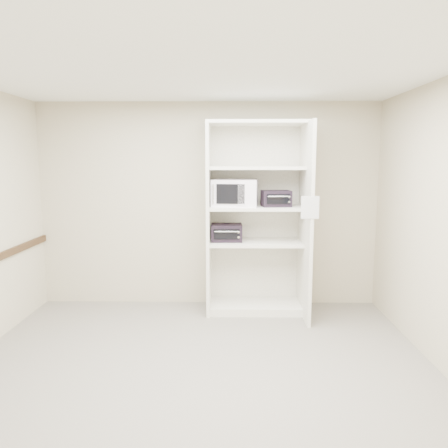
{
  "coord_description": "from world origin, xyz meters",
  "views": [
    {
      "loc": [
        0.3,
        -3.81,
        1.94
      ],
      "look_at": [
        0.22,
        1.3,
        1.2
      ],
      "focal_mm": 35.0,
      "sensor_mm": 36.0,
      "label": 1
    }
  ],
  "objects_px": {
    "microwave": "(235,193)",
    "toaster_oven_upper": "(276,198)",
    "shelving_unit": "(259,225)",
    "toaster_oven_lower": "(227,233)"
  },
  "relations": [
    {
      "from": "toaster_oven_lower",
      "to": "toaster_oven_upper",
      "type": "bearing_deg",
      "value": -6.0
    },
    {
      "from": "shelving_unit",
      "to": "toaster_oven_upper",
      "type": "bearing_deg",
      "value": -17.0
    },
    {
      "from": "microwave",
      "to": "toaster_oven_upper",
      "type": "height_order",
      "value": "microwave"
    },
    {
      "from": "shelving_unit",
      "to": "microwave",
      "type": "xyz_separation_m",
      "value": [
        -0.31,
        -0.01,
        0.41
      ]
    },
    {
      "from": "shelving_unit",
      "to": "toaster_oven_lower",
      "type": "height_order",
      "value": "shelving_unit"
    },
    {
      "from": "microwave",
      "to": "shelving_unit",
      "type": "bearing_deg",
      "value": 7.5
    },
    {
      "from": "microwave",
      "to": "toaster_oven_upper",
      "type": "distance_m",
      "value": 0.52
    },
    {
      "from": "toaster_oven_upper",
      "to": "toaster_oven_lower",
      "type": "bearing_deg",
      "value": 168.6
    },
    {
      "from": "microwave",
      "to": "toaster_oven_lower",
      "type": "bearing_deg",
      "value": -171.16
    },
    {
      "from": "microwave",
      "to": "toaster_oven_upper",
      "type": "xyz_separation_m",
      "value": [
        0.51,
        -0.06,
        -0.07
      ]
    }
  ]
}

